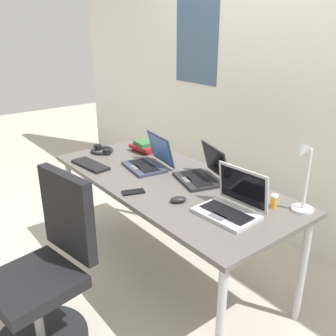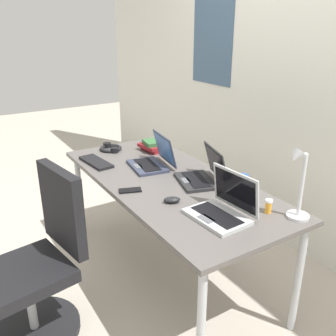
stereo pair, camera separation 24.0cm
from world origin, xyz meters
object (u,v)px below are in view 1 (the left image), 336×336
Objects in this scene: external_keyboard at (90,165)px; computer_mouse at (178,200)px; laptop_by_keyboard at (149,161)px; cell_phone at (133,192)px; laptop_back_left at (202,174)px; headphones at (102,150)px; office_chair at (47,279)px; laptop_near_lamp at (231,205)px; desk_lamp at (303,179)px; coffee_mug at (243,178)px; book_stack at (144,147)px; pill_bottle at (274,201)px.

external_keyboard is 0.85m from computer_mouse.
laptop_by_keyboard reaches higher than cell_phone.
headphones is at bearing -165.48° from laptop_back_left.
laptop_by_keyboard is at bearing 108.63° from office_chair.
laptop_near_lamp reaches higher than laptop_back_left.
laptop_back_left is 3.91× the size of computer_mouse.
laptop_near_lamp is at bearing -126.20° from desk_lamp.
laptop_back_left is at bearing 156.27° from laptop_near_lamp.
laptop_near_lamp is 0.47m from laptop_back_left.
laptop_back_left is (0.41, 0.14, -0.00)m from laptop_by_keyboard.
computer_mouse is at bearing -97.55° from coffee_mug.
external_keyboard is (-0.69, -0.46, -0.04)m from laptop_back_left.
office_chair is at bearing -60.28° from book_stack.
external_keyboard is 0.34× the size of office_chair.
computer_mouse is at bearing -18.86° from laptop_by_keyboard.
headphones reaches higher than cell_phone.
laptop_near_lamp is 1.35m from headphones.
office_chair is (-0.25, -0.72, -0.36)m from computer_mouse.
coffee_mug is at bearing 122.21° from laptop_near_lamp.
pill_bottle is at bearing -152.50° from desk_lamp.
laptop_by_keyboard reaches higher than computer_mouse.
coffee_mug is at bearing 19.05° from headphones.
book_stack is (-0.72, 0.04, -0.01)m from laptop_back_left.
laptop_by_keyboard is 0.44m from cell_phone.
coffee_mug is at bearing 161.59° from pill_bottle.
desk_lamp is 0.40m from laptop_near_lamp.
book_stack is (-0.87, 0.36, 0.02)m from computer_mouse.
laptop_back_left is 0.48m from cell_phone.
laptop_back_left is 0.36m from computer_mouse.
laptop_near_lamp is 4.29× the size of pill_bottle.
laptop_back_left is 2.76× the size of cell_phone.
desk_lamp is 4.17× the size of computer_mouse.
laptop_near_lamp reaches higher than headphones.
laptop_back_left is 4.75× the size of pill_bottle.
headphones reaches higher than external_keyboard.
laptop_by_keyboard is at bearing 151.40° from cell_phone.
cell_phone is 0.70m from coffee_mug.
laptop_back_left is at bearing -2.97° from book_stack.
external_keyboard is (-0.28, -0.32, -0.04)m from laptop_by_keyboard.
computer_mouse is 0.45× the size of headphones.
laptop_back_left is at bearing -170.37° from desk_lamp.
laptop_back_left is 0.82m from external_keyboard.
coffee_mug is 0.12× the size of office_chair.
computer_mouse is 0.84m from office_chair.
external_keyboard is 3.44× the size of computer_mouse.
laptop_by_keyboard is 0.43m from external_keyboard.
desk_lamp is 1.46m from external_keyboard.
desk_lamp is 1.18× the size of laptop_near_lamp.
desk_lamp is at bearing 9.63° from laptop_back_left.
laptop_near_lamp is at bearing -57.79° from coffee_mug.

